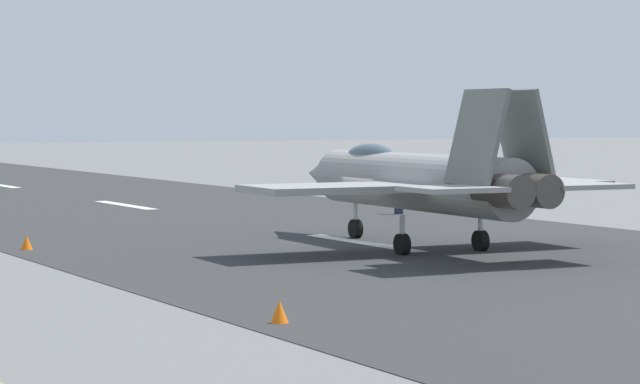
{
  "coord_description": "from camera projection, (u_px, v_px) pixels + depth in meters",
  "views": [
    {
      "loc": [
        -44.76,
        26.41,
        4.81
      ],
      "look_at": [
        -3.02,
        3.58,
        2.2
      ],
      "focal_mm": 77.32,
      "sensor_mm": 36.0,
      "label": 1
    }
  ],
  "objects": [
    {
      "name": "ground_plane",
      "position": [
        365.0,
        244.0,
        52.13
      ],
      "size": [
        400.0,
        400.0,
        0.0
      ],
      "primitive_type": "plane",
      "color": "slate"
    },
    {
      "name": "runway_strip",
      "position": [
        365.0,
        243.0,
        52.12
      ],
      "size": [
        240.0,
        26.0,
        0.02
      ],
      "color": "#2E2F30",
      "rests_on": "ground"
    },
    {
      "name": "fighter_jet",
      "position": [
        414.0,
        180.0,
        50.03
      ],
      "size": [
        17.0,
        13.81,
        5.71
      ],
      "color": "gray",
      "rests_on": "ground"
    },
    {
      "name": "crew_person",
      "position": [
        399.0,
        198.0,
        67.61
      ],
      "size": [
        0.38,
        0.68,
        1.58
      ],
      "color": "#1E2338",
      "rests_on": "ground"
    },
    {
      "name": "marker_cone_near",
      "position": [
        279.0,
        312.0,
        31.98
      ],
      "size": [
        0.44,
        0.44,
        0.55
      ],
      "primitive_type": "cone",
      "color": "orange",
      "rests_on": "ground"
    },
    {
      "name": "marker_cone_mid",
      "position": [
        27.0,
        243.0,
        49.57
      ],
      "size": [
        0.44,
        0.44,
        0.55
      ],
      "primitive_type": "cone",
      "color": "orange",
      "rests_on": "ground"
    }
  ]
}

